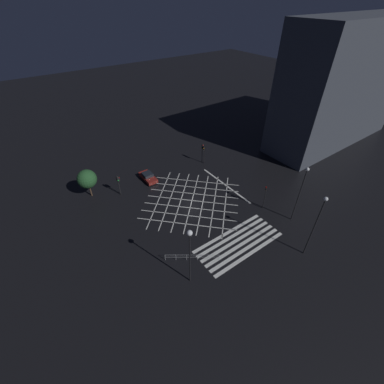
% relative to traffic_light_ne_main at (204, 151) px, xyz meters
% --- Properties ---
extents(ground_plane, '(200.00, 200.00, 0.00)m').
position_rel_traffic_light_ne_main_xyz_m(ground_plane, '(-8.66, -8.04, -2.78)').
color(ground_plane, black).
extents(road_markings, '(18.54, 22.83, 0.01)m').
position_rel_traffic_light_ne_main_xyz_m(road_markings, '(-8.28, -13.87, -2.77)').
color(road_markings, silver).
rests_on(road_markings, ground_plane).
extents(office_building, '(33.15, 10.06, 24.11)m').
position_rel_traffic_light_ne_main_xyz_m(office_building, '(29.51, -8.03, 9.28)').
color(office_building, '#3D424C').
rests_on(office_building, ground_plane).
extents(traffic_light_ne_main, '(0.39, 0.36, 3.88)m').
position_rel_traffic_light_ne_main_xyz_m(traffic_light_ne_main, '(0.00, 0.00, 0.00)').
color(traffic_light_ne_main, black).
rests_on(traffic_light_ne_main, ground_plane).
extents(traffic_light_se_main, '(0.39, 0.36, 4.52)m').
position_rel_traffic_light_ne_main_xyz_m(traffic_light_se_main, '(-0.68, -16.09, 0.44)').
color(traffic_light_se_main, black).
rests_on(traffic_light_se_main, ground_plane).
extents(traffic_light_nw_cross, '(0.36, 0.39, 3.91)m').
position_rel_traffic_light_ne_main_xyz_m(traffic_light_nw_cross, '(-17.62, 0.16, 0.02)').
color(traffic_light_nw_cross, black).
rests_on(traffic_light_nw_cross, ground_plane).
extents(traffic_light_nw_main, '(0.39, 0.36, 3.45)m').
position_rel_traffic_light_ne_main_xyz_m(traffic_light_nw_main, '(-17.42, 0.47, -0.31)').
color(traffic_light_nw_main, black).
rests_on(traffic_light_nw_main, ground_plane).
extents(traffic_light_ne_cross, '(0.36, 0.39, 4.13)m').
position_rel_traffic_light_ne_main_xyz_m(traffic_light_ne_cross, '(-0.07, 0.49, 0.17)').
color(traffic_light_ne_cross, black).
rests_on(traffic_light_ne_cross, ground_plane).
extents(street_lamp_east, '(0.49, 0.49, 9.27)m').
position_rel_traffic_light_ne_main_xyz_m(street_lamp_east, '(1.03, -20.35, 3.52)').
color(street_lamp_east, black).
rests_on(street_lamp_east, ground_plane).
extents(street_lamp_west, '(0.62, 0.62, 8.60)m').
position_rel_traffic_light_ne_main_xyz_m(street_lamp_west, '(-17.48, -19.99, 3.83)').
color(street_lamp_west, black).
rests_on(street_lamp_west, ground_plane).
extents(street_lamp_far, '(0.48, 0.48, 9.55)m').
position_rel_traffic_light_ne_main_xyz_m(street_lamp_far, '(-2.93, -25.35, 3.64)').
color(street_lamp_far, black).
rests_on(street_lamp_far, ground_plane).
extents(street_tree_near, '(3.10, 3.10, 4.98)m').
position_rel_traffic_light_ne_main_xyz_m(street_tree_near, '(-21.69, 2.86, 0.65)').
color(street_tree_near, '#473323').
rests_on(street_tree_near, ground_plane).
extents(waiting_car, '(1.83, 4.21, 1.38)m').
position_rel_traffic_light_ne_main_xyz_m(waiting_car, '(-11.75, 1.42, -2.13)').
color(waiting_car, maroon).
rests_on(waiting_car, ground_plane).
extents(pedestrian_railing, '(5.64, 4.04, 1.05)m').
position_rel_traffic_light_ne_main_xyz_m(pedestrian_railing, '(-15.57, -17.72, -2.11)').
color(pedestrian_railing, '#9EA0A5').
rests_on(pedestrian_railing, ground_plane).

